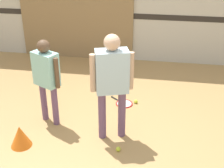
# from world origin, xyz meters

# --- Properties ---
(ground_plane) EXTENTS (16.00, 16.00, 0.00)m
(ground_plane) POSITION_xyz_m (0.00, 0.00, 0.00)
(ground_plane) COLOR tan
(wall_panel) EXTENTS (2.57, 0.05, 2.37)m
(wall_panel) POSITION_xyz_m (-1.12, 3.13, 1.19)
(wall_panel) COLOR #93754C
(wall_panel) RESTS_ON ground_plane
(person_instructor) EXTENTS (0.57, 0.36, 1.56)m
(person_instructor) POSITION_xyz_m (0.17, 0.17, 0.97)
(person_instructor) COLOR #6B4C70
(person_instructor) RESTS_ON ground_plane
(person_student_left) EXTENTS (0.47, 0.36, 1.36)m
(person_student_left) POSITION_xyz_m (-0.85, 0.40, 0.84)
(person_student_left) COLOR #6B4C70
(person_student_left) RESTS_ON ground_plane
(racket_spare_on_floor) EXTENTS (0.48, 0.43, 0.03)m
(racket_spare_on_floor) POSITION_xyz_m (0.22, 1.12, 0.01)
(racket_spare_on_floor) COLOR red
(racket_spare_on_floor) RESTS_ON ground_plane
(tennis_ball_near_instructor) EXTENTS (0.07, 0.07, 0.07)m
(tennis_ball_near_instructor) POSITION_xyz_m (0.31, -0.17, 0.03)
(tennis_ball_near_instructor) COLOR #CCE038
(tennis_ball_near_instructor) RESTS_ON ground_plane
(tennis_ball_by_spare_racket) EXTENTS (0.07, 0.07, 0.07)m
(tennis_ball_by_spare_racket) POSITION_xyz_m (0.43, 1.18, 0.03)
(tennis_ball_by_spare_racket) COLOR #CCE038
(tennis_ball_by_spare_racket) RESTS_ON ground_plane
(training_cone) EXTENTS (0.30, 0.30, 0.32)m
(training_cone) POSITION_xyz_m (-1.05, -0.26, 0.16)
(training_cone) COLOR orange
(training_cone) RESTS_ON ground_plane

